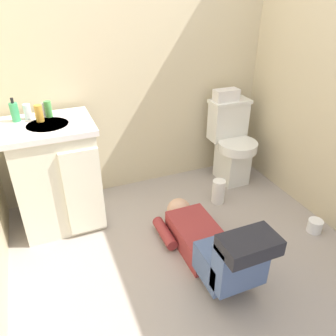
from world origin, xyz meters
name	(u,v)px	position (x,y,z in m)	size (l,w,h in m)	color
ground_plane	(190,260)	(0.00, 0.00, -0.02)	(2.82, 3.19, 0.04)	gray
wall_back	(132,49)	(0.00, 1.13, 1.20)	(2.48, 0.08, 2.40)	beige
toilet	(232,143)	(0.81, 0.84, 0.37)	(0.36, 0.46, 0.75)	silver
vanity_cabinet	(57,174)	(-0.73, 0.77, 0.42)	(0.60, 0.53, 0.82)	beige
faucet	(44,110)	(-0.74, 0.91, 0.87)	(0.02, 0.02, 0.10)	silver
person_plumber	(211,244)	(0.10, -0.09, 0.18)	(0.39, 1.06, 0.52)	maroon
tissue_box	(226,95)	(0.77, 0.93, 0.80)	(0.22, 0.11, 0.10)	silver
soap_dispenser	(15,112)	(-0.93, 0.89, 0.89)	(0.06, 0.06, 0.17)	#3A9F5F
bottle_clear	(27,112)	(-0.85, 0.91, 0.87)	(0.05, 0.05, 0.11)	silver
bottle_amber	(39,113)	(-0.78, 0.83, 0.88)	(0.05, 0.05, 0.11)	#C38B2E
bottle_green	(48,109)	(-0.71, 0.90, 0.88)	(0.05, 0.05, 0.11)	#469646
paper_towel_roll	(218,191)	(0.51, 0.52, 0.11)	(0.11, 0.11, 0.21)	white
toilet_paper_roll	(315,226)	(1.00, -0.10, 0.05)	(0.11, 0.11, 0.10)	white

